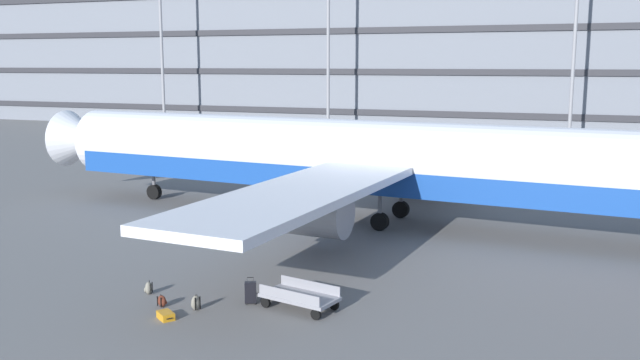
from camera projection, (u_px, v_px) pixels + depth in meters
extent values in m
plane|color=slate|center=(338.00, 211.00, 39.13)|extent=(600.00, 600.00, 0.00)
cube|color=slate|center=(476.00, 52.00, 87.86)|extent=(138.14, 20.90, 19.26)
cube|color=#2D2D33|center=(461.00, 115.00, 79.31)|extent=(136.76, 0.24, 0.70)
cube|color=#2D2D33|center=(463.00, 72.00, 78.51)|extent=(136.76, 0.24, 0.70)
cube|color=#2D2D33|center=(464.00, 29.00, 77.70)|extent=(136.76, 0.24, 0.70)
cylinder|color=silver|center=(365.00, 156.00, 36.10)|extent=(36.72, 7.10, 3.79)
cube|color=#19479E|center=(365.00, 176.00, 36.27)|extent=(35.26, 6.89, 1.21)
cone|color=silver|center=(84.00, 139.00, 44.28)|extent=(3.35, 3.86, 3.60)
cube|color=silver|center=(298.00, 194.00, 27.20)|extent=(5.78, 15.68, 0.36)
cube|color=silver|center=(435.00, 144.00, 44.23)|extent=(5.78, 15.68, 0.36)
cylinder|color=#9E9EA3|center=(317.00, 213.00, 30.10)|extent=(2.89, 2.32, 2.09)
cylinder|color=#9E9EA3|center=(414.00, 170.00, 42.21)|extent=(2.89, 2.32, 2.09)
cylinder|color=black|center=(154.00, 192.00, 42.48)|extent=(0.93, 0.43, 0.90)
cylinder|color=slate|center=(154.00, 179.00, 42.35)|extent=(0.20, 0.20, 1.55)
cylinder|color=black|center=(380.00, 222.00, 34.54)|extent=(0.93, 0.43, 0.90)
cylinder|color=slate|center=(380.00, 206.00, 34.41)|extent=(0.20, 0.20, 1.55)
cylinder|color=black|center=(401.00, 209.00, 37.41)|extent=(0.93, 0.43, 0.90)
cylinder|color=slate|center=(401.00, 195.00, 37.28)|extent=(0.20, 0.20, 1.55)
cylinder|color=gray|center=(161.00, 29.00, 83.85)|extent=(0.36, 0.36, 24.54)
cylinder|color=gray|center=(328.00, 25.00, 76.49)|extent=(0.36, 0.36, 24.81)
cylinder|color=gray|center=(575.00, 33.00, 67.92)|extent=(0.36, 0.36, 22.22)
cube|color=black|center=(251.00, 292.00, 24.01)|extent=(0.46, 0.39, 0.73)
cylinder|color=#333338|center=(254.00, 279.00, 24.02)|extent=(0.02, 0.02, 0.14)
cylinder|color=#333338|center=(247.00, 279.00, 24.01)|extent=(0.02, 0.02, 0.14)
cube|color=black|center=(250.00, 277.00, 24.00)|extent=(0.21, 0.11, 0.02)
cylinder|color=black|center=(255.00, 304.00, 23.99)|extent=(0.04, 0.05, 0.05)
cylinder|color=black|center=(246.00, 304.00, 23.97)|extent=(0.04, 0.05, 0.05)
cylinder|color=black|center=(255.00, 302.00, 24.18)|extent=(0.04, 0.05, 0.05)
cylinder|color=black|center=(246.00, 302.00, 24.17)|extent=(0.04, 0.05, 0.05)
cube|color=orange|center=(166.00, 316.00, 22.61)|extent=(0.75, 0.70, 0.24)
cube|color=black|center=(170.00, 319.00, 22.34)|extent=(0.14, 0.18, 0.02)
ellipsoid|color=#592619|center=(162.00, 301.00, 23.75)|extent=(0.43, 0.36, 0.41)
ellipsoid|color=#592619|center=(165.00, 302.00, 23.84)|extent=(0.28, 0.20, 0.18)
torus|color=black|center=(161.00, 295.00, 23.69)|extent=(0.08, 0.04, 0.08)
cube|color=black|center=(157.00, 301.00, 23.74)|extent=(0.04, 0.04, 0.35)
cube|color=black|center=(161.00, 302.00, 23.60)|extent=(0.04, 0.04, 0.35)
ellipsoid|color=gray|center=(196.00, 303.00, 23.43)|extent=(0.35, 0.42, 0.52)
ellipsoid|color=gray|center=(194.00, 304.00, 23.51)|extent=(0.19, 0.27, 0.23)
torus|color=black|center=(196.00, 295.00, 23.36)|extent=(0.04, 0.08, 0.08)
cube|color=black|center=(195.00, 304.00, 23.29)|extent=(0.04, 0.04, 0.44)
cube|color=black|center=(200.00, 303.00, 23.43)|extent=(0.04, 0.04, 0.44)
ellipsoid|color=gray|center=(149.00, 288.00, 25.05)|extent=(0.32, 0.37, 0.46)
ellipsoid|color=gray|center=(146.00, 290.00, 25.07)|extent=(0.17, 0.24, 0.21)
torus|color=black|center=(149.00, 282.00, 25.01)|extent=(0.04, 0.08, 0.08)
cube|color=black|center=(151.00, 289.00, 24.96)|extent=(0.03, 0.04, 0.39)
cube|color=black|center=(152.00, 287.00, 25.13)|extent=(0.03, 0.04, 0.39)
cube|color=gray|center=(300.00, 297.00, 23.53)|extent=(2.83, 1.87, 0.12)
cylinder|color=#4C4C51|center=(262.00, 295.00, 24.47)|extent=(0.69, 0.21, 0.05)
cube|color=gray|center=(289.00, 296.00, 22.99)|extent=(2.41, 0.62, 0.40)
cube|color=gray|center=(310.00, 286.00, 24.00)|extent=(2.41, 0.62, 0.40)
cylinder|color=black|center=(266.00, 302.00, 23.69)|extent=(0.37, 0.18, 0.36)
cylinder|color=black|center=(285.00, 294.00, 24.59)|extent=(0.37, 0.18, 0.36)
cylinder|color=black|center=(316.00, 314.00, 22.55)|extent=(0.37, 0.18, 0.36)
cylinder|color=black|center=(334.00, 305.00, 23.45)|extent=(0.37, 0.18, 0.36)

